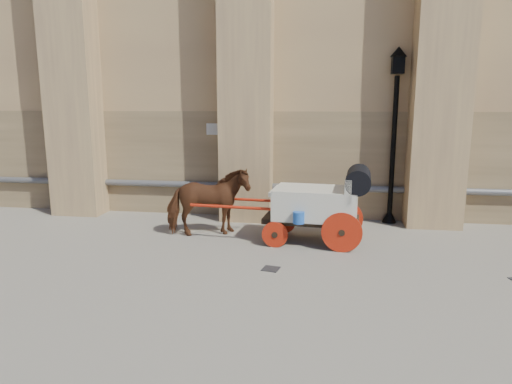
# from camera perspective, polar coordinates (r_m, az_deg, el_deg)

# --- Properties ---
(ground) EXTENTS (90.00, 90.00, 0.00)m
(ground) POSITION_cam_1_polar(r_m,az_deg,el_deg) (9.40, 1.30, -9.00)
(ground) COLOR slate
(ground) RESTS_ON ground
(horse) EXTENTS (2.18, 1.50, 1.68)m
(horse) POSITION_cam_1_polar(r_m,az_deg,el_deg) (11.22, -6.02, -1.26)
(horse) COLOR #582B17
(horse) RESTS_ON ground
(carriage) EXTENTS (4.23, 1.54, 1.82)m
(carriage) POSITION_cam_1_polar(r_m,az_deg,el_deg) (10.66, 8.23, -1.21)
(carriage) COLOR black
(carriage) RESTS_ON ground
(street_lamp) EXTENTS (0.44, 0.44, 4.66)m
(street_lamp) POSITION_cam_1_polar(r_m,az_deg,el_deg) (12.73, 16.89, 7.27)
(street_lamp) COLOR black
(street_lamp) RESTS_ON ground
(drain_grate_near) EXTENTS (0.38, 0.38, 0.01)m
(drain_grate_near) POSITION_cam_1_polar(r_m,az_deg,el_deg) (9.13, 1.86, -9.57)
(drain_grate_near) COLOR black
(drain_grate_near) RESTS_ON ground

